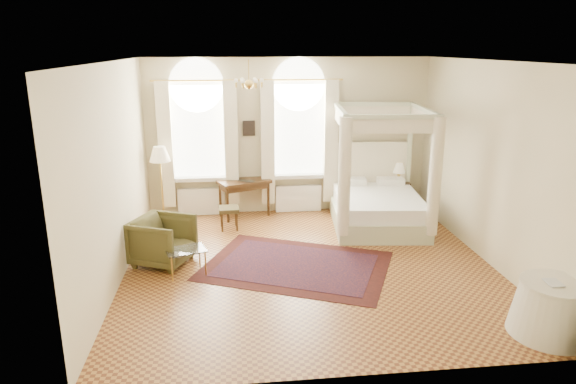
# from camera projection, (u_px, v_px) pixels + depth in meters

# --- Properties ---
(ground) EXTENTS (6.00, 6.00, 0.00)m
(ground) POSITION_uv_depth(u_px,v_px,m) (310.00, 265.00, 8.54)
(ground) COLOR #A56E2F
(ground) RESTS_ON ground
(room_walls) EXTENTS (6.00, 6.00, 6.00)m
(room_walls) POSITION_uv_depth(u_px,v_px,m) (311.00, 148.00, 8.00)
(room_walls) COLOR beige
(room_walls) RESTS_ON ground
(window_left) EXTENTS (1.62, 0.27, 3.29)m
(window_left) POSITION_uv_depth(u_px,v_px,m) (199.00, 147.00, 10.67)
(window_left) COLOR white
(window_left) RESTS_ON room_walls
(window_right) EXTENTS (1.62, 0.27, 3.29)m
(window_right) POSITION_uv_depth(u_px,v_px,m) (299.00, 145.00, 10.90)
(window_right) COLOR white
(window_right) RESTS_ON room_walls
(chandelier) EXTENTS (0.51, 0.45, 0.50)m
(chandelier) POSITION_uv_depth(u_px,v_px,m) (249.00, 83.00, 8.79)
(chandelier) COLOR gold
(chandelier) RESTS_ON room_walls
(wall_pictures) EXTENTS (2.54, 0.03, 0.39)m
(wall_pictures) POSITION_uv_depth(u_px,v_px,m) (293.00, 126.00, 10.87)
(wall_pictures) COLOR black
(wall_pictures) RESTS_ON room_walls
(canopy_bed) EXTENTS (2.03, 2.39, 2.39)m
(canopy_bed) POSITION_uv_depth(u_px,v_px,m) (378.00, 200.00, 10.25)
(canopy_bed) COLOR beige
(canopy_bed) RESTS_ON ground
(nightstand) EXTENTS (0.51, 0.47, 0.67)m
(nightstand) POSITION_uv_depth(u_px,v_px,m) (397.00, 196.00, 11.29)
(nightstand) COLOR #3B2310
(nightstand) RESTS_ON ground
(nightstand_lamp) EXTENTS (0.28, 0.28, 0.42)m
(nightstand_lamp) POSITION_uv_depth(u_px,v_px,m) (399.00, 169.00, 11.15)
(nightstand_lamp) COLOR gold
(nightstand_lamp) RESTS_ON nightstand
(writing_desk) EXTENTS (1.19, 0.90, 0.79)m
(writing_desk) POSITION_uv_depth(u_px,v_px,m) (244.00, 185.00, 10.83)
(writing_desk) COLOR #3B2310
(writing_desk) RESTS_ON ground
(laptop) EXTENTS (0.43, 0.36, 0.03)m
(laptop) POSITION_uv_depth(u_px,v_px,m) (247.00, 181.00, 10.70)
(laptop) COLOR black
(laptop) RESTS_ON writing_desk
(stool) EXTENTS (0.41, 0.41, 0.45)m
(stool) POSITION_uv_depth(u_px,v_px,m) (229.00, 211.00, 10.14)
(stool) COLOR #413A1C
(stool) RESTS_ON ground
(armchair) EXTENTS (1.16, 1.15, 0.81)m
(armchair) POSITION_uv_depth(u_px,v_px,m) (163.00, 241.00, 8.51)
(armchair) COLOR #433E1C
(armchair) RESTS_ON ground
(coffee_table) EXTENTS (0.72, 0.60, 0.42)m
(coffee_table) POSITION_uv_depth(u_px,v_px,m) (186.00, 252.00, 8.12)
(coffee_table) COLOR silver
(coffee_table) RESTS_ON ground
(floor_lamp) EXTENTS (0.41, 0.41, 1.60)m
(floor_lamp) POSITION_uv_depth(u_px,v_px,m) (160.00, 158.00, 10.22)
(floor_lamp) COLOR gold
(floor_lamp) RESTS_ON ground
(oriental_rug) EXTENTS (3.54, 3.12, 0.01)m
(oriental_rug) POSITION_uv_depth(u_px,v_px,m) (296.00, 265.00, 8.52)
(oriental_rug) COLOR #431510
(oriental_rug) RESTS_ON ground
(side_table) EXTENTS (1.03, 1.03, 0.70)m
(side_table) POSITION_uv_depth(u_px,v_px,m) (552.00, 309.00, 6.44)
(side_table) COLOR white
(side_table) RESTS_ON ground
(book) EXTENTS (0.19, 0.25, 0.02)m
(book) POSITION_uv_depth(u_px,v_px,m) (546.00, 283.00, 6.30)
(book) COLOR black
(book) RESTS_ON side_table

